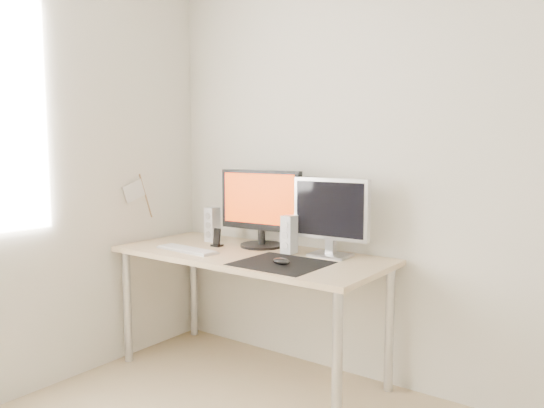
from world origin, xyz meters
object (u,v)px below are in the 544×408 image
Objects in this scene: main_monitor at (261,205)px; second_monitor at (331,213)px; desk at (250,266)px; speaker_left at (212,225)px; mouse at (281,261)px; phone_dock at (217,241)px; speaker_right at (289,234)px; keyboard at (187,250)px.

main_monitor reaches higher than second_monitor.
desk is 7.30× the size of speaker_left.
main_monitor is (-0.39, 0.33, 0.23)m from mouse.
phone_dock is at bearing -167.61° from second_monitor.
speaker_right is 0.61m from keyboard.
desk is at bearing -156.07° from second_monitor.
desk is at bearing -18.99° from speaker_left.
speaker_right is (0.25, -0.06, -0.14)m from main_monitor.
second_monitor is at bearing 12.39° from phone_dock.
speaker_left and speaker_right have the same top height.
mouse is 0.22× the size of second_monitor.
phone_dock reaches higher than mouse.
speaker_right is at bearing 29.14° from keyboard.
phone_dock is (-0.28, 0.03, 0.11)m from desk.
speaker_left is at bearing 141.26° from phone_dock.
speaker_left reaches higher than keyboard.
speaker_right is at bearing -2.41° from speaker_left.
main_monitor is 0.51m from keyboard.
mouse reaches higher than desk.
keyboard is (-0.33, -0.17, 0.09)m from desk.
mouse is at bearing -21.73° from speaker_left.
main_monitor is 2.52× the size of speaker_left.
second_monitor is 2.06× the size of speaker_right.
phone_dock is (0.05, 0.21, 0.03)m from keyboard.
speaker_right is at bearing -163.20° from second_monitor.
second_monitor is 2.06× the size of speaker_left.
second_monitor reaches higher than phone_dock.
main_monitor is 0.48m from second_monitor.
second_monitor is 4.04× the size of phone_dock.
main_monitor reaches higher than speaker_left.
mouse is 0.38m from desk.
phone_dock is (-0.70, -0.15, -0.21)m from second_monitor.
main_monitor is at bearing 139.19° from mouse.
mouse is at bearing -25.06° from desk.
speaker_left is 0.51× the size of keyboard.
phone_dock is (-0.61, 0.19, 0.01)m from mouse.
main_monitor is at bearing 52.14° from keyboard.
mouse is at bearing 1.59° from keyboard.
speaker_left is (-0.84, -0.04, -0.13)m from second_monitor.
keyboard is at bearing -154.39° from second_monitor.
main_monitor is 1.22× the size of second_monitor.
desk is 0.48m from speaker_left.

